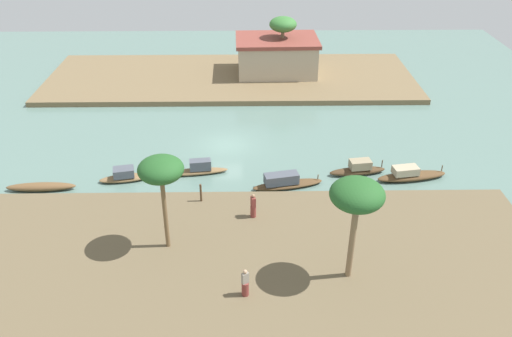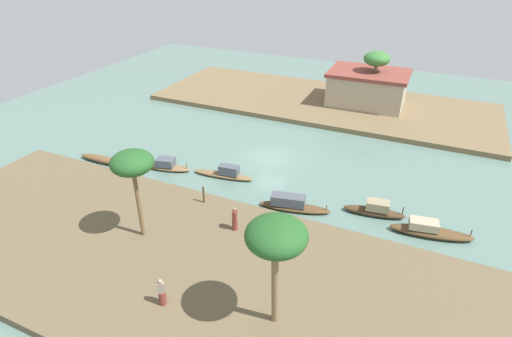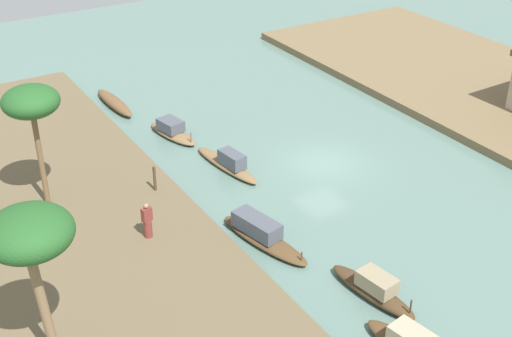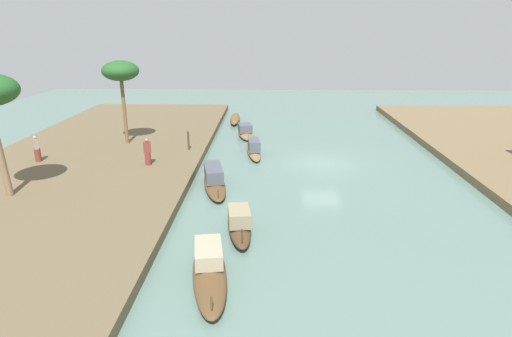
{
  "view_description": "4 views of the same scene",
  "coord_description": "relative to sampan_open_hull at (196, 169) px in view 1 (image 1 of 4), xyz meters",
  "views": [
    {
      "loc": [
        1.76,
        -39.27,
        20.15
      ],
      "look_at": [
        2.33,
        -4.63,
        0.4
      ],
      "focal_mm": 37.93,
      "sensor_mm": 36.0,
      "label": 1
    },
    {
      "loc": [
        12.29,
        -30.02,
        16.98
      ],
      "look_at": [
        0.18,
        -3.65,
        0.85
      ],
      "focal_mm": 29.22,
      "sensor_mm": 36.0,
      "label": 2
    },
    {
      "loc": [
        25.56,
        -19.94,
        17.74
      ],
      "look_at": [
        -0.19,
        -4.12,
        0.8
      ],
      "focal_mm": 48.49,
      "sensor_mm": 36.0,
      "label": 3
    },
    {
      "loc": [
        26.71,
        -3.65,
        8.61
      ],
      "look_at": [
        2.32,
        -4.35,
        0.41
      ],
      "focal_mm": 29.87,
      "sensor_mm": 36.0,
      "label": 4
    }
  ],
  "objects": [
    {
      "name": "riverbank_left",
      "position": [
        2.1,
        -10.41,
        -0.13
      ],
      "size": [
        38.15,
        14.12,
        0.5
      ],
      "primitive_type": "cube",
      "color": "brown",
      "rests_on": "ground"
    },
    {
      "name": "riverbank_right",
      "position": [
        2.1,
        19.69,
        -0.13
      ],
      "size": [
        38.15,
        14.12,
        0.5
      ],
      "primitive_type": "cube",
      "color": "brown",
      "rests_on": "ground"
    },
    {
      "name": "sampan_foreground",
      "position": [
        -5.02,
        -0.85,
        -0.0
      ],
      "size": [
        4.01,
        1.85,
        1.0
      ],
      "rotation": [
        0.0,
        0.0,
        0.2
      ],
      "color": "brown",
      "rests_on": "river_water"
    },
    {
      "name": "sampan_with_tall_canopy",
      "position": [
        -10.7,
        -2.12,
        -0.1
      ],
      "size": [
        4.85,
        1.04,
        0.55
      ],
      "rotation": [
        0.0,
        0.0,
        0.03
      ],
      "color": "brown",
      "rests_on": "river_water"
    },
    {
      "name": "river_water",
      "position": [
        2.1,
        4.64,
        -0.38
      ],
      "size": [
        68.25,
        68.25,
        0.0
      ],
      "primitive_type": "plane",
      "color": "slate",
      "rests_on": "ground"
    },
    {
      "name": "person_on_near_bank",
      "position": [
        3.65,
        -13.44,
        0.79
      ],
      "size": [
        0.52,
        0.52,
        1.66
      ],
      "rotation": [
        0.0,
        0.0,
        0.56
      ],
      "color": "brown",
      "rests_on": "riverbank_left"
    },
    {
      "name": "mooring_post",
      "position": [
        0.72,
        -4.45,
        0.76
      ],
      "size": [
        0.14,
        0.14,
        1.28
      ],
      "primitive_type": "cylinder",
      "color": "#4C3823",
      "rests_on": "riverbank_left"
    },
    {
      "name": "palm_tree_left_far",
      "position": [
        9.26,
        -12.1,
        5.28
      ],
      "size": [
        2.79,
        2.79,
        6.04
      ],
      "color": "#7F6647",
      "rests_on": "riverbank_left"
    },
    {
      "name": "person_by_mooring",
      "position": [
        4.15,
        -6.33,
        0.87
      ],
      "size": [
        0.44,
        0.49,
        1.67
      ],
      "rotation": [
        0.0,
        0.0,
        4.97
      ],
      "color": "brown",
      "rests_on": "riverbank_left"
    },
    {
      "name": "sampan_midstream",
      "position": [
        11.96,
        -0.24,
        0.05
      ],
      "size": [
        4.32,
        1.53,
        1.14
      ],
      "rotation": [
        0.0,
        0.0,
        0.14
      ],
      "color": "#47331E",
      "rests_on": "river_water"
    },
    {
      "name": "sampan_open_hull",
      "position": [
        0.0,
        0.0,
        0.0
      ],
      "size": [
        5.11,
        1.5,
        1.11
      ],
      "rotation": [
        0.0,
        0.0,
        0.12
      ],
      "color": "brown",
      "rests_on": "river_water"
    },
    {
      "name": "sampan_downstream_large",
      "position": [
        15.6,
        -1.06,
        0.0
      ],
      "size": [
        5.34,
        2.03,
        1.07
      ],
      "rotation": [
        0.0,
        0.0,
        0.16
      ],
      "color": "brown",
      "rests_on": "river_water"
    },
    {
      "name": "palm_tree_right_tall",
      "position": [
        7.53,
        20.64,
        5.1
      ],
      "size": [
        2.81,
        2.81,
        5.89
      ],
      "color": "#7F6647",
      "rests_on": "riverbank_right"
    },
    {
      "name": "riverside_building",
      "position": [
        6.94,
        20.56,
        1.99
      ],
      "size": [
        8.67,
        6.4,
        3.7
      ],
      "rotation": [
        0.0,
        0.0,
        0.02
      ],
      "color": "tan",
      "rests_on": "riverbank_right"
    },
    {
      "name": "sampan_upstream_small",
      "position": [
        6.45,
        -2.0,
        0.05
      ],
      "size": [
        5.2,
        2.16,
        1.11
      ],
      "rotation": [
        0.0,
        0.0,
        0.21
      ],
      "color": "brown",
      "rests_on": "river_water"
    },
    {
      "name": "palm_tree_left_near",
      "position": [
        -0.87,
        -9.23,
        5.19
      ],
      "size": [
        2.53,
        2.53,
        5.86
      ],
      "color": "brown",
      "rests_on": "riverbank_left"
    }
  ]
}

